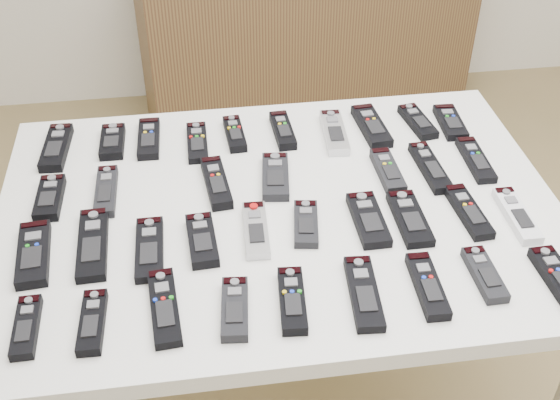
{
  "coord_description": "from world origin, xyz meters",
  "views": [
    {
      "loc": [
        -0.3,
        -1.12,
        1.76
      ],
      "look_at": [
        -0.13,
        0.08,
        0.8
      ],
      "focal_mm": 45.0,
      "sensor_mm": 36.0,
      "label": 1
    }
  ],
  "objects": [
    {
      "name": "remote_27",
      "position": [
        -0.63,
        -0.21,
        0.79
      ],
      "size": [
        0.04,
        0.14,
        0.02
      ],
      "primitive_type": "cube",
      "rotation": [
        0.0,
        0.0,
        0.01
      ],
      "color": "black",
      "rests_on": "table"
    },
    {
      "name": "remote_4",
      "position": [
        -0.2,
        0.37,
        0.79
      ],
      "size": [
        0.05,
        0.15,
        0.02
      ],
      "primitive_type": "cube",
      "rotation": [
        0.0,
        0.0,
        0.05
      ],
      "color": "black",
      "rests_on": "table"
    },
    {
      "name": "remote_19",
      "position": [
        -0.41,
        -0.03,
        0.79
      ],
      "size": [
        0.06,
        0.18,
        0.02
      ],
      "primitive_type": "cube",
      "rotation": [
        0.0,
        0.0,
        -0.01
      ],
      "color": "black",
      "rests_on": "table"
    },
    {
      "name": "remote_28",
      "position": [
        -0.52,
        -0.22,
        0.79
      ],
      "size": [
        0.05,
        0.15,
        0.02
      ],
      "primitive_type": "cube",
      "rotation": [
        0.0,
        0.0,
        -0.04
      ],
      "color": "black",
      "rests_on": "table"
    },
    {
      "name": "remote_1",
      "position": [
        -0.51,
        0.38,
        0.79
      ],
      "size": [
        0.06,
        0.13,
        0.02
      ],
      "primitive_type": "cube",
      "rotation": [
        0.0,
        0.0,
        -0.02
      ],
      "color": "black",
      "rests_on": "table"
    },
    {
      "name": "remote_23",
      "position": [
        0.05,
        -0.0,
        0.79
      ],
      "size": [
        0.06,
        0.17,
        0.02
      ],
      "primitive_type": "cube",
      "rotation": [
        0.0,
        0.0,
        0.01
      ],
      "color": "black",
      "rests_on": "table"
    },
    {
      "name": "remote_11",
      "position": [
        -0.51,
        0.18,
        0.79
      ],
      "size": [
        0.05,
        0.17,
        0.02
      ],
      "primitive_type": "cube",
      "rotation": [
        0.0,
        0.0,
        -0.01
      ],
      "color": "black",
      "rests_on": "table"
    },
    {
      "name": "remote_35",
      "position": [
        0.38,
        -0.23,
        0.79
      ],
      "size": [
        0.06,
        0.17,
        0.02
      ],
      "primitive_type": "cube",
      "rotation": [
        0.0,
        0.0,
        0.03
      ],
      "color": "black",
      "rests_on": "table"
    },
    {
      "name": "remote_18",
      "position": [
        -0.53,
        -0.0,
        0.79
      ],
      "size": [
        0.06,
        0.21,
        0.02
      ],
      "primitive_type": "cube",
      "rotation": [
        0.0,
        0.0,
        0.03
      ],
      "color": "black",
      "rests_on": "table"
    },
    {
      "name": "remote_31",
      "position": [
        -0.15,
        -0.22,
        0.79
      ],
      "size": [
        0.06,
        0.16,
        0.02
      ],
      "primitive_type": "cube",
      "rotation": [
        0.0,
        0.0,
        -0.08
      ],
      "color": "black",
      "rests_on": "table"
    },
    {
      "name": "remote_25",
      "position": [
        0.28,
        -0.01,
        0.79
      ],
      "size": [
        0.06,
        0.18,
        0.02
      ],
      "primitive_type": "cube",
      "rotation": [
        0.0,
        0.0,
        0.06
      ],
      "color": "black",
      "rests_on": "table"
    },
    {
      "name": "remote_3",
      "position": [
        -0.3,
        0.35,
        0.79
      ],
      "size": [
        0.05,
        0.16,
        0.02
      ],
      "primitive_type": "cube",
      "rotation": [
        0.0,
        0.0,
        -0.01
      ],
      "color": "black",
      "rests_on": "table"
    },
    {
      "name": "remote_8",
      "position": [
        0.28,
        0.36,
        0.79
      ],
      "size": [
        0.07,
        0.16,
        0.02
      ],
      "primitive_type": "cube",
      "rotation": [
        0.0,
        0.0,
        0.14
      ],
      "color": "black",
      "rests_on": "table"
    },
    {
      "name": "remote_34",
      "position": [
        0.24,
        -0.2,
        0.79
      ],
      "size": [
        0.05,
        0.15,
        0.02
      ],
      "primitive_type": "cube",
      "rotation": [
        0.0,
        0.0,
        0.01
      ],
      "color": "black",
      "rests_on": "table"
    },
    {
      "name": "remote_32",
      "position": [
        -0.01,
        -0.22,
        0.79
      ],
      "size": [
        0.07,
        0.19,
        0.02
      ],
      "primitive_type": "cube",
      "rotation": [
        0.0,
        0.0,
        -0.08
      ],
      "color": "black",
      "rests_on": "table"
    },
    {
      "name": "remote_17",
      "position": [
        -0.65,
        -0.02,
        0.79
      ],
      "size": [
        0.08,
        0.19,
        0.02
      ],
      "primitive_type": "cube",
      "rotation": [
        0.0,
        0.0,
        0.08
      ],
      "color": "black",
      "rests_on": "table"
    },
    {
      "name": "table",
      "position": [
        -0.13,
        0.08,
        0.72
      ],
      "size": [
        1.25,
        0.88,
        0.78
      ],
      "color": "white",
      "rests_on": "ground"
    },
    {
      "name": "remote_6",
      "position": [
        0.05,
        0.34,
        0.79
      ],
      "size": [
        0.06,
        0.19,
        0.02
      ],
      "primitive_type": "cube",
      "rotation": [
        0.0,
        0.0,
        -0.06
      ],
      "color": "#B7B7BC",
      "rests_on": "table"
    },
    {
      "name": "remote_22",
      "position": [
        -0.08,
        0.0,
        0.79
      ],
      "size": [
        0.07,
        0.15,
        0.02
      ],
      "primitive_type": "cube",
      "rotation": [
        0.0,
        0.0,
        -0.15
      ],
      "color": "black",
      "rests_on": "table"
    },
    {
      "name": "remote_7",
      "position": [
        0.15,
        0.36,
        0.79
      ],
      "size": [
        0.07,
        0.18,
        0.02
      ],
      "primitive_type": "cube",
      "rotation": [
        0.0,
        0.0,
        0.07
      ],
      "color": "black",
      "rests_on": "table"
    },
    {
      "name": "remote_12",
      "position": [
        -0.26,
        0.17,
        0.79
      ],
      "size": [
        0.06,
        0.18,
        0.02
      ],
      "primitive_type": "cube",
      "rotation": [
        0.0,
        0.0,
        0.09
      ],
      "color": "black",
      "rests_on": "table"
    },
    {
      "name": "remote_5",
      "position": [
        -0.08,
        0.37,
        0.79
      ],
      "size": [
        0.05,
        0.16,
        0.02
      ],
      "primitive_type": "cube",
      "rotation": [
        0.0,
        0.0,
        0.04
      ],
      "color": "black",
      "rests_on": "table"
    },
    {
      "name": "remote_9",
      "position": [
        0.36,
        0.35,
        0.79
      ],
      "size": [
        0.06,
        0.15,
        0.02
      ],
      "primitive_type": "cube",
      "rotation": [
        0.0,
        0.0,
        -0.05
      ],
      "color": "black",
      "rests_on": "table"
    },
    {
      "name": "remote_13",
      "position": [
        -0.12,
        0.18,
        0.79
      ],
      "size": [
        0.08,
        0.17,
        0.02
      ],
      "primitive_type": "cube",
      "rotation": [
        0.0,
        0.0,
        -0.12
      ],
      "color": "black",
      "rests_on": "table"
    },
    {
      "name": "remote_15",
      "position": [
        0.25,
        0.16,
        0.79
      ],
      "size": [
        0.05,
        0.19,
        0.02
      ],
      "primitive_type": "cube",
      "rotation": [
        0.0,
        0.0,
        0.05
      ],
      "color": "black",
      "rests_on": "table"
    },
    {
      "name": "remote_0",
      "position": [
        -0.64,
        0.37,
        0.79
      ],
      "size": [
        0.07,
        0.19,
        0.02
      ],
      "primitive_type": "cube",
      "rotation": [
        0.0,
        0.0,
        -0.06
      ],
      "color": "black",
      "rests_on": "table"
    },
    {
      "name": "remote_20",
      "position": [
        -0.3,
        -0.02,
        0.79
      ],
      "size": [
        0.06,
        0.16,
        0.02
      ],
      "primitive_type": "cube",
      "rotation": [
        0.0,
        0.0,
        0.05
      ],
      "color": "black",
      "rests_on": "table"
    },
    {
      "name": "sideboard",
      "position": [
        0.25,
        1.78,
        0.37
      ],
      "size": [
        1.53,
        0.61,
        0.74
      ],
      "primitive_type": "cube",
      "rotation": [
        0.0,
        0.0,
        0.16
      ],
      "color": "#452B1B",
      "rests_on": "ground"
    },
    {
      "name": "remote_16",
      "position": [
        0.36,
        0.18,
        0.79
      ],
      "size": [
        0.05,
        0.17,
        0.02
      ],
      "primitive_type": "cube",
      "rotation": [
        0.0,
        0.0,
        -0.03
      ],
      "color": "black",
      "rests_on": "table"
    },
    {
      "name": "remote_10",
      "position": [
        -0.64,
        0.17,
        0.79
      ],
      "size": [
        0.06,
        0.15,
        0.02
      ],
      "primitive_type": "cube",
      "rotation": [
        0.0,
        0.0,
        -0.02
      ],
      "color": "black",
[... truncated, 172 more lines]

